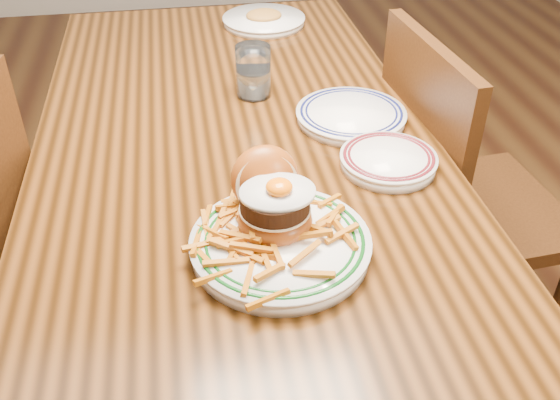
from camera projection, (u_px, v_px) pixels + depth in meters
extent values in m
plane|color=black|center=(245.00, 355.00, 1.81)|extent=(6.00, 6.00, 0.00)
cube|color=black|center=(234.00, 140.00, 1.38)|extent=(0.85, 1.60, 0.05)
cylinder|color=black|center=(110.00, 134.00, 2.14)|extent=(0.07, 0.07, 0.70)
cylinder|color=black|center=(317.00, 116.00, 2.24)|extent=(0.07, 0.07, 0.70)
cylinder|color=#3F220D|center=(64.00, 331.00, 1.60)|extent=(0.04, 0.04, 0.44)
cube|color=#3F220D|center=(476.00, 212.00, 1.63)|extent=(0.46, 0.46, 0.04)
cube|color=#3F220D|center=(420.00, 138.00, 1.45)|extent=(0.06, 0.43, 0.46)
cylinder|color=#3F220D|center=(487.00, 227.00, 1.95)|extent=(0.04, 0.04, 0.42)
cylinder|color=#3F220D|center=(376.00, 245.00, 1.88)|extent=(0.04, 0.04, 0.42)
cylinder|color=#3F220D|center=(557.00, 311.00, 1.66)|extent=(0.04, 0.04, 0.42)
cylinder|color=#3F220D|center=(429.00, 337.00, 1.59)|extent=(0.04, 0.04, 0.42)
cylinder|color=white|center=(280.00, 247.00, 1.03)|extent=(0.29, 0.29, 0.02)
cylinder|color=white|center=(280.00, 240.00, 1.02)|extent=(0.30, 0.30, 0.01)
torus|color=#0C4512|center=(280.00, 239.00, 1.02)|extent=(0.28, 0.28, 0.01)
torus|color=#0C4512|center=(280.00, 239.00, 1.02)|extent=(0.25, 0.25, 0.01)
ellipsoid|color=#9A4713|center=(275.00, 219.00, 1.04)|extent=(0.13, 0.13, 0.06)
cylinder|color=beige|center=(275.00, 209.00, 1.03)|extent=(0.12, 0.12, 0.00)
cylinder|color=black|center=(275.00, 201.00, 1.02)|extent=(0.12, 0.12, 0.03)
ellipsoid|color=silver|center=(278.00, 192.00, 1.01)|extent=(0.12, 0.10, 0.01)
ellipsoid|color=orange|center=(279.00, 187.00, 1.00)|extent=(0.04, 0.04, 0.02)
ellipsoid|color=#9A4713|center=(265.00, 179.00, 1.07)|extent=(0.13, 0.11, 0.13)
cylinder|color=beige|center=(267.00, 186.00, 1.06)|extent=(0.11, 0.05, 0.11)
cylinder|color=white|center=(388.00, 163.00, 1.24)|extent=(0.19, 0.19, 0.02)
cylinder|color=white|center=(389.00, 157.00, 1.23)|extent=(0.19, 0.19, 0.01)
torus|color=#57141A|center=(389.00, 156.00, 1.23)|extent=(0.18, 0.18, 0.01)
torus|color=#57141A|center=(389.00, 156.00, 1.23)|extent=(0.16, 0.16, 0.01)
cube|color=silver|center=(398.00, 153.00, 1.24)|extent=(0.12, 0.07, 0.00)
cylinder|color=white|center=(351.00, 117.00, 1.39)|extent=(0.24, 0.24, 0.02)
cylinder|color=white|center=(351.00, 112.00, 1.38)|extent=(0.25, 0.25, 0.01)
torus|color=#0E1349|center=(351.00, 112.00, 1.38)|extent=(0.23, 0.23, 0.01)
torus|color=#0E1349|center=(351.00, 112.00, 1.38)|extent=(0.21, 0.21, 0.01)
cylinder|color=white|center=(253.00, 71.00, 1.46)|extent=(0.08, 0.08, 0.12)
cylinder|color=silver|center=(254.00, 83.00, 1.48)|extent=(0.07, 0.07, 0.06)
cylinder|color=white|center=(264.00, 22.00, 1.87)|extent=(0.24, 0.24, 0.02)
cylinder|color=white|center=(264.00, 18.00, 1.86)|extent=(0.25, 0.25, 0.01)
ellipsoid|color=#BD7B36|center=(264.00, 15.00, 1.86)|extent=(0.11, 0.09, 0.03)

